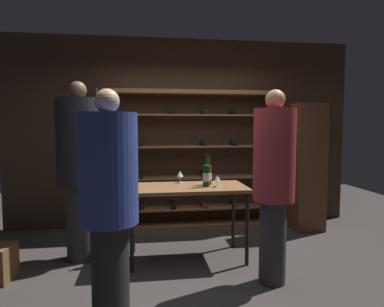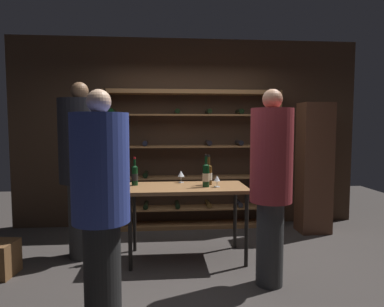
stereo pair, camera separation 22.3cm
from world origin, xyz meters
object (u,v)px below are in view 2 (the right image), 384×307
Objects in this scene: wine_glass_stemmed_left at (181,174)px; wine_bottle_amber_reserve at (209,174)px; person_bystander_red_print at (271,178)px; wine_bottle_black_capsule at (206,175)px; person_guest_khaki at (82,162)px; wine_bottle_gold_foil at (135,175)px; wine_rack at (194,160)px; tasting_table at (187,193)px; display_cabinet at (314,168)px; person_host_in_suit at (101,195)px; wine_glass_stemmed_right at (217,179)px.

wine_bottle_amber_reserve is at bearing -29.03° from wine_glass_stemmed_left.
person_bystander_red_print reaches higher than wine_bottle_black_capsule.
wine_bottle_black_capsule is at bearing -50.09° from wine_glass_stemmed_left.
wine_bottle_gold_foil is (0.62, -0.05, -0.16)m from person_guest_khaki.
person_bystander_red_print is 1.29m from wine_glass_stemmed_left.
wine_rack reaches higher than wine_bottle_amber_reserve.
wine_bottle_gold_foil is at bearing 177.77° from wine_bottle_amber_reserve.
tasting_table is 3.67× the size of wine_bottle_black_capsule.
wine_glass_stemmed_left is (-0.06, 0.26, 0.19)m from tasting_table.
display_cabinet is at bearing 16.99° from wine_glass_stemmed_left.
wine_glass_stemmed_left is at bearing 144.28° from person_guest_khaki.
display_cabinet is (1.73, -0.39, -0.10)m from wine_rack.
wine_rack is at bearing 167.25° from display_cabinet.
person_host_in_suit is (-0.78, -1.20, 0.24)m from tasting_table.
person_host_in_suit is at bearing -134.86° from wine_glass_stemmed_right.
tasting_table is at bearing -10.47° from wine_bottle_gold_foil.
person_host_in_suit reaches higher than tasting_table.
wine_rack reaches higher than wine_glass_stemmed_right.
wine_bottle_gold_foil reaches higher than wine_glass_stemmed_right.
person_bystander_red_print is 13.00× the size of wine_glass_stemmed_left.
person_host_in_suit is 1.63m from wine_glass_stemmed_left.
person_guest_khaki is 1.19m from wine_glass_stemmed_left.
wine_rack is 2.07m from person_bystander_red_print.
wine_bottle_amber_reserve is (-0.49, 0.82, -0.07)m from person_bystander_red_print.
wine_bottle_amber_reserve is at bearing -110.67° from person_bystander_red_print.
person_guest_khaki reaches higher than wine_bottle_black_capsule.
person_bystander_red_print reaches higher than display_cabinet.
person_host_in_suit reaches higher than wine_bottle_black_capsule.
display_cabinet is (1.17, 1.60, -0.12)m from person_bystander_red_print.
person_host_in_suit is 12.57× the size of wine_glass_stemmed_left.
person_host_in_suit is 0.90× the size of person_guest_khaki.
tasting_table is at bearing 32.98° from person_host_in_suit.
wine_glass_stemmed_left is (0.72, 1.46, -0.05)m from person_host_in_suit.
wine_glass_stemmed_left is (0.55, 0.14, -0.02)m from wine_bottle_gold_foil.
person_host_in_suit reaches higher than wine_glass_stemmed_right.
wine_glass_stemmed_right is (0.39, -0.34, -0.01)m from wine_glass_stemmed_left.
person_guest_khaki reaches higher than wine_bottle_gold_foil.
person_bystander_red_print is at bearing -59.01° from wine_bottle_amber_reserve.
wine_bottle_amber_reserve is at bearing 114.24° from wine_glass_stemmed_right.
display_cabinet is 2.07m from wine_glass_stemmed_left.
wine_bottle_amber_reserve reaches higher than wine_glass_stemmed_right.
wine_bottle_black_capsule is at bearing -12.14° from wine_bottle_gold_foil.
wine_bottle_gold_foil is at bearing -125.35° from wine_rack.
person_bystander_red_print is 1.99m from display_cabinet.
person_bystander_red_print is at bearing -126.07° from display_cabinet.
wine_rack is 1.43× the size of person_host_in_suit.
wine_bottle_gold_foil is at bearing 58.62° from person_host_in_suit.
wine_rack is at bearing 80.98° from tasting_table.
tasting_table is 1.45m from person_host_in_suit.
wine_bottle_black_capsule is at bearing 130.74° from person_guest_khaki.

